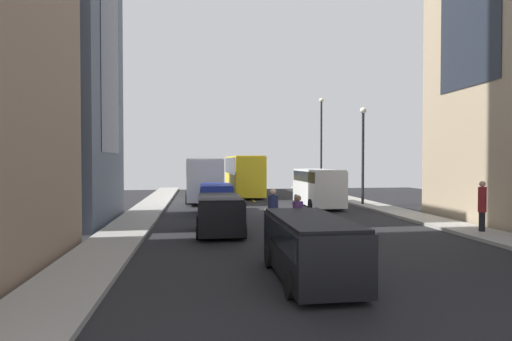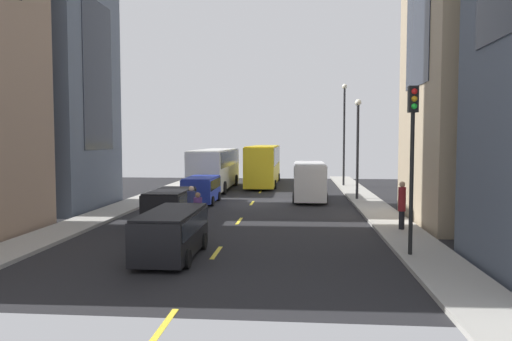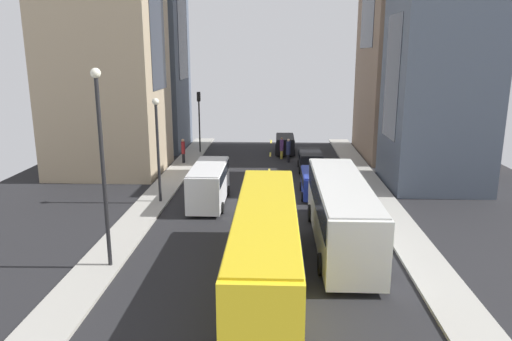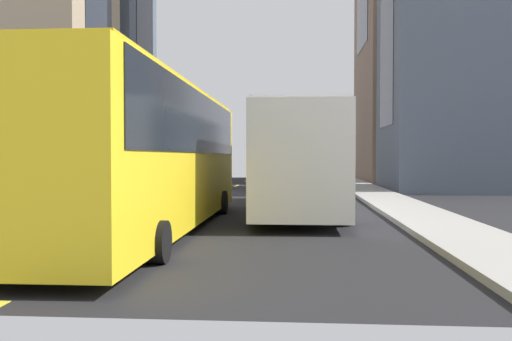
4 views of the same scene
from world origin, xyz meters
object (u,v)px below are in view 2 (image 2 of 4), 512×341
object	(u,v)px
delivery_van_white	(309,178)
pedestrian_crossing_near	(192,209)
pedestrian_crossing_mid	(402,204)
traffic_light_near_corner	(413,138)
car_black_0	(170,203)
pedestrian_walking_far	(198,215)
car_blue_1	(202,188)
car_black_2	(172,230)
streetcar_yellow	(264,162)
city_bus_white	(215,166)

from	to	relation	value
delivery_van_white	pedestrian_crossing_near	bearing A→B (deg)	-113.33
delivery_van_white	pedestrian_crossing_mid	xyz separation A→B (m)	(3.85, -11.34, -0.21)
pedestrian_crossing_mid	traffic_light_near_corner	size ratio (longest dim) A/B	0.37
car_black_0	pedestrian_walking_far	bearing A→B (deg)	-62.39
car_blue_1	pedestrian_crossing_mid	bearing A→B (deg)	-40.08
car_black_0	car_black_2	distance (m)	7.55
streetcar_yellow	pedestrian_crossing_near	world-z (taller)	streetcar_yellow
streetcar_yellow	pedestrian_walking_far	distance (m)	25.55
city_bus_white	pedestrian_crossing_mid	xyz separation A→B (m)	(11.49, -17.89, -0.70)
streetcar_yellow	traffic_light_near_corner	xyz separation A→B (m)	(7.07, -27.72, 2.09)
pedestrian_crossing_mid	car_black_0	bearing A→B (deg)	-99.21
car_black_2	traffic_light_near_corner	bearing A→B (deg)	3.88
delivery_van_white	pedestrian_crossing_mid	world-z (taller)	delivery_van_white
pedestrian_crossing_mid	pedestrian_walking_far	distance (m)	9.10
car_black_2	pedestrian_crossing_near	world-z (taller)	pedestrian_crossing_near
car_black_2	pedestrian_walking_far	size ratio (longest dim) A/B	2.23
city_bus_white	pedestrian_crossing_mid	size ratio (longest dim) A/B	5.26
streetcar_yellow	car_blue_1	size ratio (longest dim) A/B	3.16
streetcar_yellow	car_black_2	xyz separation A→B (m)	(-1.27, -28.29, -1.14)
delivery_van_white	car_black_0	xyz separation A→B (m)	(-7.21, -9.50, -0.56)
car_black_0	pedestrian_crossing_mid	bearing A→B (deg)	-9.45
car_blue_1	car_black_2	bearing A→B (deg)	-82.74
streetcar_yellow	car_black_0	world-z (taller)	streetcar_yellow
streetcar_yellow	pedestrian_crossing_near	size ratio (longest dim) A/B	6.05
delivery_van_white	car_black_0	distance (m)	11.94
streetcar_yellow	traffic_light_near_corner	bearing A→B (deg)	-75.69
streetcar_yellow	car_black_2	distance (m)	28.34
pedestrian_walking_far	pedestrian_crossing_mid	bearing A→B (deg)	-41.59
traffic_light_near_corner	pedestrian_crossing_mid	bearing A→B (deg)	81.64
car_blue_1	pedestrian_walking_far	bearing A→B (deg)	-79.40
car_black_0	pedestrian_crossing_mid	size ratio (longest dim) A/B	1.90
city_bus_white	car_blue_1	xyz separation A→B (m)	(0.57, -8.70, -0.99)
car_black_2	pedestrian_crossing_mid	xyz separation A→B (m)	(9.06, 5.44, 0.32)
car_blue_1	pedestrian_crossing_near	world-z (taller)	pedestrian_crossing_near
pedestrian_crossing_near	streetcar_yellow	bearing A→B (deg)	-41.94
streetcar_yellow	car_blue_1	distance (m)	14.06
city_bus_white	streetcar_yellow	world-z (taller)	streetcar_yellow
car_blue_1	pedestrian_walking_far	world-z (taller)	pedestrian_walking_far
car_black_0	pedestrian_crossing_mid	world-z (taller)	pedestrian_crossing_mid
streetcar_yellow	pedestrian_crossing_mid	distance (m)	24.15
car_blue_1	traffic_light_near_corner	xyz separation A→B (m)	(10.21, -14.07, 3.20)
car_black_0	car_blue_1	distance (m)	7.35
city_bus_white	pedestrian_crossing_mid	distance (m)	21.27
city_bus_white	pedestrian_walking_far	distance (m)	20.76
car_blue_1	traffic_light_near_corner	bearing A→B (deg)	-54.04
streetcar_yellow	traffic_light_near_corner	distance (m)	28.69
pedestrian_crossing_mid	traffic_light_near_corner	xyz separation A→B (m)	(-0.72, -4.88, 2.91)
car_black_0	car_blue_1	xyz separation A→B (m)	(0.14, 7.35, 0.06)
car_black_0	car_black_2	xyz separation A→B (m)	(2.00, -7.28, 0.02)
pedestrian_crossing_mid	pedestrian_walking_far	size ratio (longest dim) A/B	1.06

